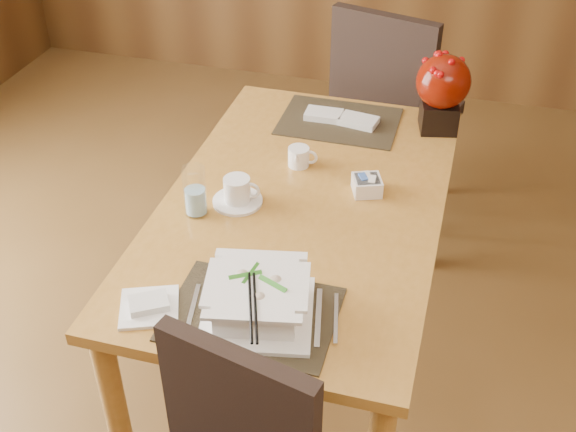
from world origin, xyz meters
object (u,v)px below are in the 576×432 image
(bread_plate, at_px, (149,307))
(far_chair, at_px, (390,104))
(coffee_cup, at_px, (237,192))
(berry_decor, at_px, (442,89))
(sugar_caddy, at_px, (367,185))
(dining_table, at_px, (303,224))
(water_glass, at_px, (195,191))
(creamer_jug, at_px, (299,157))
(soup_setting, at_px, (257,300))

(bread_plate, xyz_separation_m, far_chair, (0.41, 1.66, -0.16))
(coffee_cup, height_order, berry_decor, berry_decor)
(bread_plate, bearing_deg, berry_decor, 61.74)
(coffee_cup, xyz_separation_m, bread_plate, (-0.07, -0.54, -0.03))
(sugar_caddy, xyz_separation_m, berry_decor, (0.18, 0.49, 0.14))
(sugar_caddy, distance_m, bread_plate, 0.85)
(dining_table, relative_size, water_glass, 8.82)
(coffee_cup, bearing_deg, far_chair, 73.30)
(creamer_jug, bearing_deg, dining_table, -74.35)
(sugar_caddy, height_order, bread_plate, sugar_caddy)
(coffee_cup, height_order, bread_plate, coffee_cup)
(soup_setting, xyz_separation_m, bread_plate, (-0.29, -0.05, -0.05))
(soup_setting, height_order, sugar_caddy, soup_setting)
(soup_setting, bearing_deg, dining_table, 80.16)
(dining_table, bearing_deg, creamer_jug, 109.22)
(creamer_jug, distance_m, sugar_caddy, 0.28)
(berry_decor, distance_m, bread_plate, 1.37)
(soup_setting, bearing_deg, bread_plate, 178.46)
(soup_setting, xyz_separation_m, sugar_caddy, (0.17, 0.66, -0.03))
(dining_table, xyz_separation_m, creamer_jug, (-0.07, 0.21, 0.13))
(water_glass, bearing_deg, far_chair, 69.90)
(soup_setting, relative_size, creamer_jug, 3.59)
(dining_table, height_order, sugar_caddy, sugar_caddy)
(creamer_jug, relative_size, far_chair, 0.09)
(dining_table, distance_m, coffee_cup, 0.26)
(dining_table, xyz_separation_m, soup_setting, (0.02, -0.55, 0.16))
(soup_setting, relative_size, water_glass, 2.03)
(coffee_cup, height_order, creamer_jug, coffee_cup)
(sugar_caddy, height_order, berry_decor, berry_decor)
(berry_decor, xyz_separation_m, far_chair, (-0.24, 0.46, -0.33))
(dining_table, relative_size, creamer_jug, 15.55)
(berry_decor, bearing_deg, water_glass, -132.11)
(coffee_cup, distance_m, berry_decor, 0.89)
(sugar_caddy, xyz_separation_m, far_chair, (-0.06, 0.95, -0.19))
(coffee_cup, bearing_deg, creamer_jug, 63.91)
(water_glass, xyz_separation_m, berry_decor, (0.68, 0.76, 0.08))
(soup_setting, bearing_deg, coffee_cup, 103.05)
(soup_setting, bearing_deg, far_chair, 74.39)
(soup_setting, distance_m, bread_plate, 0.30)
(water_glass, distance_m, far_chair, 1.32)
(bread_plate, bearing_deg, sugar_caddy, 56.70)
(dining_table, relative_size, sugar_caddy, 16.44)
(creamer_jug, bearing_deg, sugar_caddy, -24.72)
(coffee_cup, distance_m, far_chair, 1.19)
(far_chair, bearing_deg, creamer_jug, 91.78)
(dining_table, xyz_separation_m, far_chair, (0.13, 1.06, -0.06))
(dining_table, relative_size, soup_setting, 4.34)
(coffee_cup, xyz_separation_m, far_chair, (0.34, 1.12, -0.20))
(water_glass, height_order, bread_plate, water_glass)
(water_glass, bearing_deg, creamer_jug, 56.48)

